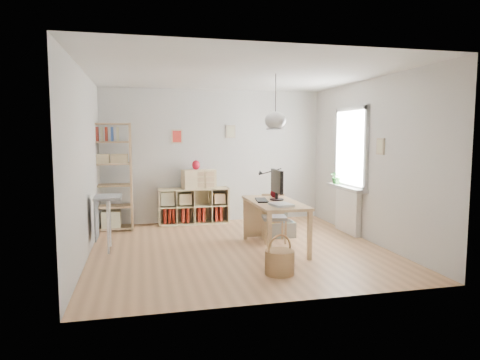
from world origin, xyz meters
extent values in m
plane|color=tan|center=(0.00, 0.00, 0.00)|extent=(4.50, 4.50, 0.00)
plane|color=silver|center=(0.00, 2.25, 1.35)|extent=(4.50, 0.00, 4.50)
plane|color=silver|center=(0.00, -2.25, 1.35)|extent=(4.50, 0.00, 4.50)
plane|color=silver|center=(-2.25, 0.00, 1.35)|extent=(0.00, 4.50, 4.50)
plane|color=silver|center=(2.25, 0.00, 1.35)|extent=(0.00, 4.50, 4.50)
plane|color=white|center=(0.00, 0.00, 2.70)|extent=(4.50, 4.50, 0.00)
cylinder|color=black|center=(0.55, -0.15, 2.36)|extent=(0.01, 0.01, 0.68)
ellipsoid|color=white|center=(0.55, -0.15, 2.00)|extent=(0.32, 0.32, 0.27)
cube|color=white|center=(2.23, 0.60, 1.55)|extent=(0.03, 1.00, 1.30)
cube|color=silver|center=(2.21, 0.06, 1.55)|extent=(0.06, 0.08, 1.46)
cube|color=silver|center=(2.21, 1.14, 1.55)|extent=(0.06, 0.08, 1.46)
cube|color=silver|center=(2.21, 0.60, 2.24)|extent=(0.06, 1.16, 0.08)
cube|color=silver|center=(2.21, 0.60, 0.86)|extent=(0.06, 1.16, 0.08)
cube|color=white|center=(2.19, 0.60, 0.40)|extent=(0.10, 0.80, 0.80)
cube|color=silver|center=(2.14, 0.60, 0.83)|extent=(0.22, 1.20, 0.06)
cube|color=tan|center=(0.55, -0.15, 0.73)|extent=(0.70, 1.50, 0.04)
cube|color=tan|center=(0.25, -0.85, 0.35)|extent=(0.06, 0.06, 0.71)
cube|color=tan|center=(0.25, 0.55, 0.35)|extent=(0.06, 0.06, 0.71)
cube|color=tan|center=(0.85, -0.85, 0.35)|extent=(0.06, 0.06, 0.71)
cube|color=tan|center=(0.85, 0.55, 0.35)|extent=(0.06, 0.06, 0.71)
cube|color=beige|center=(-0.45, 2.04, 0.01)|extent=(1.40, 0.38, 0.03)
cube|color=beige|center=(-0.45, 2.04, 0.70)|extent=(1.40, 0.38, 0.03)
cube|color=beige|center=(-1.14, 2.04, 0.36)|extent=(0.03, 0.38, 0.72)
cube|color=beige|center=(0.23, 2.04, 0.36)|extent=(0.03, 0.38, 0.72)
cube|color=beige|center=(-0.45, 2.22, 0.36)|extent=(1.40, 0.02, 0.72)
cube|color=maroon|center=(-1.03, 2.06, 0.19)|extent=(0.06, 0.26, 0.30)
cube|color=maroon|center=(-0.94, 2.06, 0.19)|extent=(0.05, 0.26, 0.30)
cube|color=maroon|center=(-0.86, 2.06, 0.19)|extent=(0.05, 0.26, 0.30)
cube|color=maroon|center=(-0.67, 2.06, 0.19)|extent=(0.05, 0.26, 0.30)
cube|color=maroon|center=(-0.58, 2.06, 0.19)|extent=(0.05, 0.26, 0.30)
cube|color=maroon|center=(-0.35, 2.06, 0.19)|extent=(0.06, 0.26, 0.30)
cube|color=maroon|center=(-0.26, 2.06, 0.19)|extent=(0.06, 0.26, 0.30)
cube|color=maroon|center=(0.00, 2.06, 0.19)|extent=(0.06, 0.26, 0.30)
cube|color=maroon|center=(0.09, 2.06, 0.19)|extent=(0.05, 0.26, 0.30)
cube|color=tan|center=(-2.41, 1.80, 1.00)|extent=(0.04, 0.38, 2.00)
cube|color=tan|center=(-1.65, 1.80, 1.00)|extent=(0.04, 0.38, 2.00)
cube|color=tan|center=(-2.03, 1.80, 0.05)|extent=(0.76, 0.38, 0.03)
cube|color=tan|center=(-2.03, 1.80, 0.45)|extent=(0.76, 0.38, 0.03)
cube|color=tan|center=(-2.03, 1.80, 0.85)|extent=(0.76, 0.38, 0.03)
cube|color=tan|center=(-2.03, 1.80, 1.25)|extent=(0.76, 0.38, 0.03)
cube|color=tan|center=(-2.03, 1.80, 1.65)|extent=(0.76, 0.38, 0.03)
cube|color=tan|center=(-2.03, 1.80, 1.98)|extent=(0.76, 0.38, 0.03)
cube|color=#274B91|center=(-2.31, 1.80, 1.79)|extent=(0.04, 0.18, 0.26)
cube|color=maroon|center=(-2.23, 1.80, 1.79)|extent=(0.04, 0.18, 0.26)
cube|color=beige|center=(-2.15, 1.80, 1.79)|extent=(0.04, 0.18, 0.26)
cube|color=maroon|center=(-2.07, 1.80, 1.79)|extent=(0.04, 0.18, 0.26)
cube|color=#274B91|center=(-1.97, 1.80, 1.79)|extent=(0.04, 0.18, 0.26)
cube|color=beige|center=(-1.87, 1.80, 1.79)|extent=(0.04, 0.18, 0.26)
cube|color=gray|center=(-1.97, 0.35, 0.83)|extent=(0.40, 0.55, 0.04)
cylinder|color=white|center=(-1.97, 0.13, 0.41)|extent=(0.03, 0.03, 0.82)
cylinder|color=white|center=(-1.97, 0.57, 0.41)|extent=(0.03, 0.03, 0.82)
cube|color=gray|center=(-2.15, 0.35, 0.50)|extent=(0.02, 0.50, 0.62)
cube|color=gray|center=(0.68, 0.26, 0.41)|extent=(0.44, 0.44, 0.05)
cube|color=tan|center=(0.49, 0.12, 0.19)|extent=(0.04, 0.04, 0.38)
cube|color=tan|center=(0.54, 0.45, 0.19)|extent=(0.04, 0.04, 0.38)
cube|color=tan|center=(0.81, 0.07, 0.19)|extent=(0.04, 0.04, 0.38)
cube|color=tan|center=(0.87, 0.39, 0.19)|extent=(0.04, 0.04, 0.38)
cube|color=tan|center=(0.70, 0.43, 0.61)|extent=(0.38, 0.10, 0.35)
cylinder|color=olive|center=(0.24, -1.35, 0.16)|extent=(0.38, 0.38, 0.31)
torus|color=olive|center=(0.24, -1.35, 0.33)|extent=(0.36, 0.17, 0.38)
cube|color=#B9B9B4|center=(0.87, 0.60, 0.01)|extent=(0.54, 0.38, 0.02)
cube|color=#B9B9B4|center=(0.62, 0.61, 0.14)|extent=(0.03, 0.36, 0.27)
cube|color=#B9B9B4|center=(1.13, 0.59, 0.14)|extent=(0.03, 0.36, 0.27)
cube|color=#B9B9B4|center=(0.87, 0.43, 0.14)|extent=(0.52, 0.04, 0.27)
cube|color=#B9B9B4|center=(0.88, 0.77, 0.14)|extent=(0.52, 0.04, 0.27)
cube|color=#B9B9B4|center=(0.89, 0.92, 0.39)|extent=(0.53, 0.20, 0.34)
sphere|color=#F8F71B|center=(0.74, 0.55, 0.20)|extent=(0.12, 0.12, 0.12)
sphere|color=blue|center=(0.97, 0.64, 0.20)|extent=(0.12, 0.12, 0.12)
sphere|color=#D5521A|center=(0.85, 0.58, 0.20)|extent=(0.12, 0.12, 0.12)
sphere|color=green|center=(1.01, 0.52, 0.20)|extent=(0.12, 0.12, 0.12)
cylinder|color=black|center=(0.62, -0.02, 0.76)|extent=(0.22, 0.22, 0.02)
cylinder|color=black|center=(0.62, -0.02, 0.82)|extent=(0.05, 0.05, 0.10)
cube|color=black|center=(0.62, -0.02, 1.05)|extent=(0.07, 0.55, 0.36)
cube|color=black|center=(0.37, -0.05, 0.76)|extent=(0.23, 0.46, 0.02)
cylinder|color=black|center=(0.82, 0.45, 0.77)|extent=(0.06, 0.06, 0.04)
cylinder|color=black|center=(0.82, 0.45, 0.97)|extent=(0.02, 0.02, 0.40)
cone|color=black|center=(0.48, 0.36, 1.15)|extent=(0.10, 0.07, 0.09)
sphere|color=#46090F|center=(0.67, 0.24, 0.82)|extent=(0.15, 0.15, 0.15)
cube|color=silver|center=(0.52, -0.56, 0.77)|extent=(0.32, 0.38, 0.03)
cube|color=beige|center=(-0.34, 2.04, 0.90)|extent=(0.69, 0.40, 0.37)
ellipsoid|color=#AB0E22|center=(-0.40, 2.04, 1.18)|extent=(0.16, 0.16, 0.19)
imported|color=#286726|center=(2.12, 0.95, 1.00)|extent=(0.28, 0.25, 0.28)
camera|label=1|loc=(-1.47, -6.43, 1.78)|focal=32.00mm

